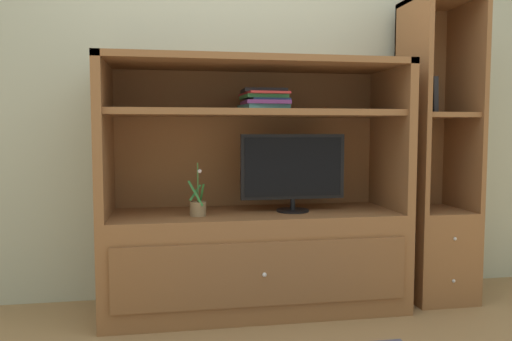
{
  "coord_description": "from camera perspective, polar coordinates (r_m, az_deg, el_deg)",
  "views": [
    {
      "loc": [
        -0.5,
        -2.52,
        1.06
      ],
      "look_at": [
        0.0,
        0.35,
        0.83
      ],
      "focal_mm": 35.35,
      "sensor_mm": 36.0,
      "label": 1
    }
  ],
  "objects": [
    {
      "name": "bookshelf_tall",
      "position": [
        3.4,
        19.58,
        -3.05
      ],
      "size": [
        0.39,
        0.46,
        1.88
      ],
      "color": "brown",
      "rests_on": "ground_plane"
    },
    {
      "name": "media_console",
      "position": [
        3.03,
        -0.19,
        -6.88
      ],
      "size": [
        1.76,
        0.62,
        1.47
      ],
      "color": "brown",
      "rests_on": "ground_plane"
    },
    {
      "name": "potted_plant",
      "position": [
        2.87,
        -6.58,
        -4.17
      ],
      "size": [
        0.1,
        0.12,
        0.3
      ],
      "color": "#8C7251",
      "rests_on": "media_console"
    },
    {
      "name": "upright_book_row",
      "position": [
        3.32,
        18.64,
        8.18
      ],
      "size": [
        0.1,
        0.16,
        0.27
      ],
      "color": "gold",
      "rests_on": "bookshelf_tall"
    },
    {
      "name": "magazine_stack",
      "position": [
        2.98,
        0.92,
        8.01
      ],
      "size": [
        0.28,
        0.34,
        0.12
      ],
      "color": "teal",
      "rests_on": "media_console"
    },
    {
      "name": "tv_monitor",
      "position": [
        2.99,
        4.2,
        0.08
      ],
      "size": [
        0.63,
        0.19,
        0.46
      ],
      "color": "black",
      "rests_on": "media_console"
    },
    {
      "name": "painted_rear_wall",
      "position": [
        3.32,
        -1.2,
        10.35
      ],
      "size": [
        6.0,
        0.1,
        2.8
      ],
      "primitive_type": "cube",
      "color": "#ADB29E",
      "rests_on": "ground_plane"
    },
    {
      "name": "ground_plane",
      "position": [
        2.78,
        1.3,
        -17.96
      ],
      "size": [
        8.0,
        8.0,
        0.0
      ],
      "primitive_type": "plane",
      "color": "#99754C"
    }
  ]
}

